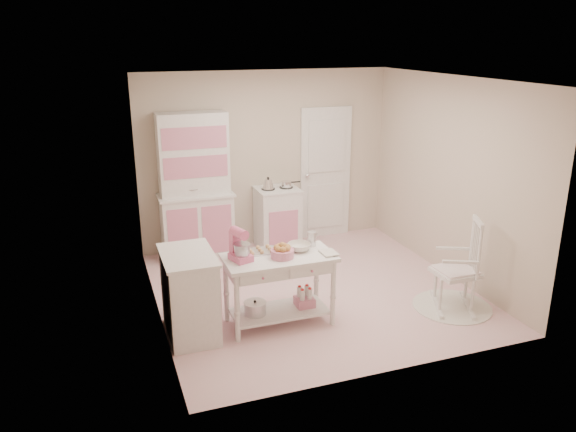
# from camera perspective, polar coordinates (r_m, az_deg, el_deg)

# --- Properties ---
(room_shell) EXTENTS (3.84, 3.84, 2.62)m
(room_shell) POSITION_cam_1_polar(r_m,az_deg,el_deg) (6.60, 2.74, 5.46)
(room_shell) COLOR pink
(room_shell) RESTS_ON ground
(door) EXTENTS (0.82, 0.05, 2.04)m
(door) POSITION_cam_1_polar(r_m,az_deg,el_deg) (8.78, 3.82, 4.38)
(door) COLOR white
(door) RESTS_ON ground
(hutch) EXTENTS (1.06, 0.50, 2.08)m
(hutch) POSITION_cam_1_polar(r_m,az_deg,el_deg) (8.00, -9.41, 2.97)
(hutch) COLOR white
(hutch) RESTS_ON ground
(stove) EXTENTS (0.62, 0.57, 0.92)m
(stove) POSITION_cam_1_polar(r_m,az_deg,el_deg) (8.40, -1.08, -0.19)
(stove) COLOR white
(stove) RESTS_ON ground
(base_cabinet) EXTENTS (0.54, 0.84, 0.92)m
(base_cabinet) POSITION_cam_1_polar(r_m,az_deg,el_deg) (6.07, -9.95, -7.85)
(base_cabinet) COLOR white
(base_cabinet) RESTS_ON ground
(lace_rug) EXTENTS (0.92, 0.92, 0.01)m
(lace_rug) POSITION_cam_1_polar(r_m,az_deg,el_deg) (7.00, 16.31, -8.80)
(lace_rug) COLOR white
(lace_rug) RESTS_ON ground
(rocking_chair) EXTENTS (0.74, 0.85, 1.10)m
(rocking_chair) POSITION_cam_1_polar(r_m,az_deg,el_deg) (6.78, 16.70, -4.69)
(rocking_chair) COLOR white
(rocking_chair) RESTS_ON ground
(work_table) EXTENTS (1.20, 0.60, 0.80)m
(work_table) POSITION_cam_1_polar(r_m,az_deg,el_deg) (6.22, -0.90, -7.50)
(work_table) COLOR white
(work_table) RESTS_ON ground
(stand_mixer) EXTENTS (0.28, 0.33, 0.34)m
(stand_mixer) POSITION_cam_1_polar(r_m,az_deg,el_deg) (5.90, -4.86, -2.98)
(stand_mixer) COLOR #D85B88
(stand_mixer) RESTS_ON work_table
(cookie_tray) EXTENTS (0.34, 0.24, 0.02)m
(cookie_tray) POSITION_cam_1_polar(r_m,az_deg,el_deg) (6.17, -2.77, -3.60)
(cookie_tray) COLOR silver
(cookie_tray) RESTS_ON work_table
(bread_basket) EXTENTS (0.25, 0.25, 0.09)m
(bread_basket) POSITION_cam_1_polar(r_m,az_deg,el_deg) (6.00, -0.58, -3.83)
(bread_basket) COLOR pink
(bread_basket) RESTS_ON work_table
(mixing_bowl) EXTENTS (0.26, 0.26, 0.08)m
(mixing_bowl) POSITION_cam_1_polar(r_m,az_deg,el_deg) (6.19, 1.13, -3.17)
(mixing_bowl) COLOR silver
(mixing_bowl) RESTS_ON work_table
(metal_pitcher) EXTENTS (0.10, 0.10, 0.17)m
(metal_pitcher) POSITION_cam_1_polar(r_m,az_deg,el_deg) (6.31, 2.40, -2.35)
(metal_pitcher) COLOR silver
(metal_pitcher) RESTS_ON work_table
(recipe_book) EXTENTS (0.17, 0.22, 0.02)m
(recipe_book) POSITION_cam_1_polar(r_m,az_deg,el_deg) (6.10, 3.46, -3.85)
(recipe_book) COLOR silver
(recipe_book) RESTS_ON work_table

